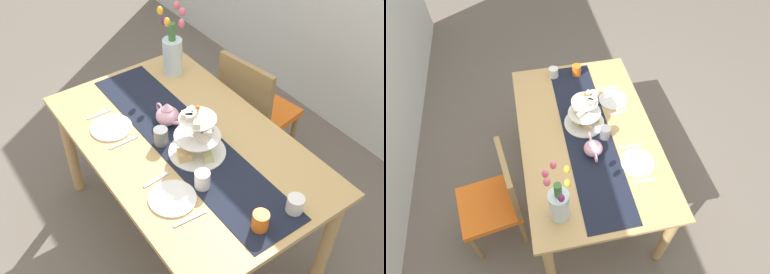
# 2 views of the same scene
# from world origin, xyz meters

# --- Properties ---
(ground_plane) EXTENTS (8.00, 8.00, 0.00)m
(ground_plane) POSITION_xyz_m (0.00, 0.00, 0.00)
(ground_plane) COLOR #6B6056
(dining_table) EXTENTS (1.59, 0.97, 0.77)m
(dining_table) POSITION_xyz_m (0.00, 0.00, 0.66)
(dining_table) COLOR tan
(dining_table) RESTS_ON ground_plane
(chair_left) EXTENTS (0.48, 0.48, 0.91)m
(chair_left) POSITION_xyz_m (-0.24, 0.72, 0.50)
(chair_left) COLOR olive
(chair_left) RESTS_ON ground_plane
(table_runner) EXTENTS (1.52, 0.34, 0.00)m
(table_runner) POSITION_xyz_m (0.00, 0.00, 0.77)
(table_runner) COLOR black
(table_runner) RESTS_ON dining_table
(tiered_cake_stand) EXTENTS (0.30, 0.30, 0.30)m
(tiered_cake_stand) POSITION_xyz_m (0.11, -0.01, 0.87)
(tiered_cake_stand) COLOR beige
(tiered_cake_stand) RESTS_ON table_runner
(teapot) EXTENTS (0.24, 0.13, 0.14)m
(teapot) POSITION_xyz_m (-0.18, 0.00, 0.83)
(teapot) COLOR #E5A8BC
(teapot) RESTS_ON table_runner
(tulip_vase) EXTENTS (0.21, 0.15, 0.46)m
(tulip_vase) POSITION_xyz_m (-0.58, 0.30, 0.92)
(tulip_vase) COLOR silver
(tulip_vase) RESTS_ON dining_table
(cream_jug) EXTENTS (0.08, 0.08, 0.08)m
(cream_jug) POSITION_xyz_m (0.67, 0.14, 0.81)
(cream_jug) COLOR white
(cream_jug) RESTS_ON dining_table
(dinner_plate_left) EXTENTS (0.23, 0.23, 0.01)m
(dinner_plate_left) POSITION_xyz_m (-0.32, -0.28, 0.77)
(dinner_plate_left) COLOR white
(dinner_plate_left) RESTS_ON dining_table
(fork_left) EXTENTS (0.02, 0.15, 0.01)m
(fork_left) POSITION_xyz_m (-0.47, -0.28, 0.77)
(fork_left) COLOR silver
(fork_left) RESTS_ON dining_table
(knife_left) EXTENTS (0.02, 0.17, 0.01)m
(knife_left) POSITION_xyz_m (-0.18, -0.28, 0.77)
(knife_left) COLOR silver
(knife_left) RESTS_ON dining_table
(dinner_plate_right) EXTENTS (0.23, 0.23, 0.01)m
(dinner_plate_right) POSITION_xyz_m (0.30, -0.28, 0.77)
(dinner_plate_right) COLOR white
(dinner_plate_right) RESTS_ON dining_table
(fork_right) EXTENTS (0.03, 0.15, 0.01)m
(fork_right) POSITION_xyz_m (0.15, -0.28, 0.77)
(fork_right) COLOR silver
(fork_right) RESTS_ON dining_table
(knife_right) EXTENTS (0.03, 0.17, 0.01)m
(knife_right) POSITION_xyz_m (0.44, -0.28, 0.77)
(knife_right) COLOR silver
(knife_right) RESTS_ON dining_table
(mug_grey) EXTENTS (0.08, 0.08, 0.09)m
(mug_grey) POSITION_xyz_m (-0.06, -0.12, 0.82)
(mug_grey) COLOR slate
(mug_grey) RESTS_ON table_runner
(mug_white_text) EXTENTS (0.08, 0.08, 0.09)m
(mug_white_text) POSITION_xyz_m (0.31, -0.12, 0.81)
(mug_white_text) COLOR white
(mug_white_text) RESTS_ON dining_table
(mug_orange) EXTENTS (0.08, 0.08, 0.09)m
(mug_orange) POSITION_xyz_m (0.66, -0.05, 0.81)
(mug_orange) COLOR orange
(mug_orange) RESTS_ON dining_table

